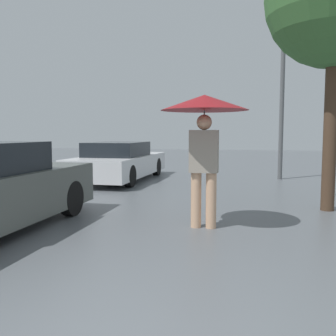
{
  "coord_description": "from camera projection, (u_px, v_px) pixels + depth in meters",
  "views": [
    {
      "loc": [
        0.57,
        -1.56,
        1.42
      ],
      "look_at": [
        -0.66,
        3.95,
        0.89
      ],
      "focal_mm": 40.0,
      "sensor_mm": 36.0,
      "label": 1
    }
  ],
  "objects": [
    {
      "name": "pedestrian",
      "position": [
        204.0,
        118.0,
        5.47
      ],
      "size": [
        1.29,
        1.29,
        1.97
      ],
      "color": "tan",
      "rests_on": "ground_plane"
    },
    {
      "name": "parked_car_farthest",
      "position": [
        120.0,
        162.0,
        11.27
      ],
      "size": [
        1.73,
        4.53,
        1.15
      ],
      "color": "silver",
      "rests_on": "ground_plane"
    },
    {
      "name": "street_lamp",
      "position": [
        282.0,
        90.0,
        11.27
      ],
      "size": [
        0.24,
        0.24,
        4.89
      ],
      "color": "#515456",
      "rests_on": "ground_plane"
    }
  ]
}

